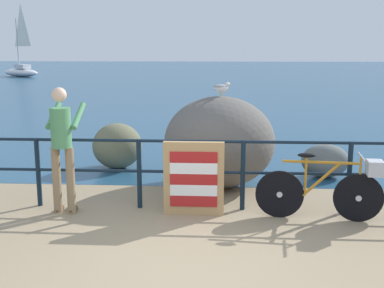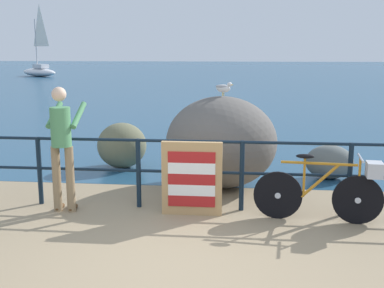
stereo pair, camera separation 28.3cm
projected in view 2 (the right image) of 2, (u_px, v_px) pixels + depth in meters
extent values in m
cube|color=#937F60|center=(226.00, 96.00, 24.61)|extent=(120.00, 120.00, 0.10)
cube|color=navy|center=(234.00, 71.00, 52.00)|extent=(120.00, 90.00, 0.01)
cylinder|color=black|center=(40.00, 171.00, 7.09)|extent=(0.07, 0.07, 1.02)
cylinder|color=black|center=(139.00, 173.00, 6.94)|extent=(0.07, 0.07, 1.02)
cylinder|color=black|center=(242.00, 176.00, 6.80)|extent=(0.07, 0.07, 1.02)
cylinder|color=black|center=(350.00, 179.00, 6.65)|extent=(0.07, 0.07, 1.02)
cylinder|color=black|center=(190.00, 141.00, 6.77)|extent=(7.49, 0.04, 0.04)
cylinder|color=black|center=(190.00, 172.00, 6.86)|extent=(7.49, 0.04, 0.04)
cylinder|color=black|center=(278.00, 195.00, 6.49)|extent=(0.66, 0.10, 0.66)
cylinder|color=#B7BCC6|center=(278.00, 195.00, 6.49)|extent=(0.09, 0.06, 0.08)
cylinder|color=black|center=(358.00, 200.00, 6.29)|extent=(0.66, 0.10, 0.66)
cylinder|color=#B7BCC6|center=(358.00, 200.00, 6.29)|extent=(0.09, 0.06, 0.08)
cylinder|color=#B27219|center=(319.00, 164.00, 6.30)|extent=(0.99, 0.14, 0.04)
cylinder|color=#B27219|center=(320.00, 181.00, 6.34)|extent=(0.50, 0.09, 0.50)
cylinder|color=#B27219|center=(304.00, 178.00, 6.37)|extent=(0.03, 0.03, 0.53)
ellipsoid|color=black|center=(305.00, 156.00, 6.32)|extent=(0.25, 0.12, 0.06)
cylinder|color=#B27219|center=(359.00, 179.00, 6.23)|extent=(0.03, 0.03, 0.57)
cylinder|color=#B7BCC6|center=(361.00, 158.00, 6.18)|extent=(0.08, 0.48, 0.03)
cube|color=#B7BCC6|center=(374.00, 170.00, 6.17)|extent=(0.22, 0.26, 0.20)
cylinder|color=#8C7251|center=(57.00, 179.00, 6.77)|extent=(0.12, 0.12, 0.95)
ellipsoid|color=#513319|center=(60.00, 207.00, 6.91)|extent=(0.10, 0.26, 0.08)
cylinder|color=#8C7251|center=(70.00, 179.00, 6.74)|extent=(0.12, 0.12, 0.95)
ellipsoid|color=#513319|center=(73.00, 207.00, 6.89)|extent=(0.10, 0.26, 0.08)
cylinder|color=#4C8C59|center=(61.00, 127.00, 6.61)|extent=(0.28, 0.28, 0.55)
sphere|color=beige|center=(59.00, 94.00, 6.52)|extent=(0.20, 0.20, 0.20)
cylinder|color=#4C8C59|center=(54.00, 115.00, 6.84)|extent=(0.09, 0.52, 0.34)
cylinder|color=#4C8C59|center=(79.00, 115.00, 6.80)|extent=(0.09, 0.52, 0.34)
cube|color=tan|center=(192.00, 179.00, 6.62)|extent=(0.84, 0.09, 1.04)
cube|color=#AD1E1E|center=(192.00, 201.00, 6.63)|extent=(0.66, 0.01, 0.16)
cube|color=white|center=(192.00, 190.00, 6.60)|extent=(0.66, 0.01, 0.16)
cube|color=#AD1E1E|center=(192.00, 180.00, 6.57)|extent=(0.66, 0.01, 0.16)
cube|color=white|center=(192.00, 169.00, 6.54)|extent=(0.66, 0.01, 0.16)
cube|color=#AD1E1E|center=(192.00, 157.00, 6.51)|extent=(0.66, 0.01, 0.16)
ellipsoid|color=#605B56|center=(221.00, 142.00, 7.96)|extent=(1.85, 1.72, 1.53)
ellipsoid|color=#68684C|center=(122.00, 145.00, 9.32)|extent=(0.96, 0.95, 0.89)
ellipsoid|color=#5D6361|center=(329.00, 162.00, 8.53)|extent=(0.85, 0.60, 0.61)
cylinder|color=gold|center=(224.00, 94.00, 7.89)|extent=(0.01, 0.01, 0.06)
cylinder|color=gold|center=(222.00, 94.00, 7.85)|extent=(0.01, 0.01, 0.06)
ellipsoid|color=white|center=(223.00, 88.00, 7.85)|extent=(0.28, 0.22, 0.13)
ellipsoid|color=#9E9EA3|center=(222.00, 87.00, 7.86)|extent=(0.27, 0.22, 0.06)
sphere|color=white|center=(230.00, 84.00, 7.77)|extent=(0.08, 0.08, 0.08)
cone|color=gold|center=(232.00, 85.00, 7.74)|extent=(0.06, 0.05, 0.02)
ellipsoid|color=white|center=(39.00, 72.00, 41.73)|extent=(4.39, 3.50, 0.70)
cube|color=silver|center=(41.00, 66.00, 41.45)|extent=(1.53, 1.38, 0.36)
cylinder|color=#B2B2B7|center=(36.00, 44.00, 41.38)|extent=(0.10, 0.10, 4.20)
pyramid|color=white|center=(40.00, 25.00, 40.62)|extent=(1.37, 0.93, 3.57)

